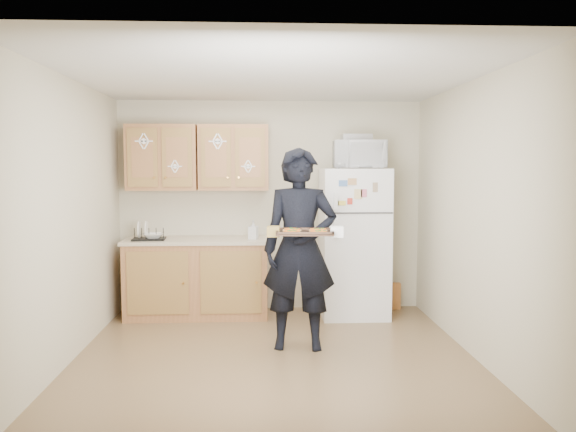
{
  "coord_description": "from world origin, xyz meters",
  "views": [
    {
      "loc": [
        -0.12,
        -4.94,
        1.71
      ],
      "look_at": [
        0.14,
        0.45,
        1.24
      ],
      "focal_mm": 35.0,
      "sensor_mm": 36.0,
      "label": 1
    }
  ],
  "objects_px": {
    "refrigerator": "(354,242)",
    "baking_tray": "(305,233)",
    "dish_rack": "(149,234)",
    "person": "(300,249)",
    "microwave": "(359,155)"
  },
  "relations": [
    {
      "from": "microwave",
      "to": "dish_rack",
      "type": "height_order",
      "value": "microwave"
    },
    {
      "from": "baking_tray",
      "to": "dish_rack",
      "type": "height_order",
      "value": "baking_tray"
    },
    {
      "from": "refrigerator",
      "to": "baking_tray",
      "type": "xyz_separation_m",
      "value": [
        -0.68,
        -1.46,
        0.29
      ]
    },
    {
      "from": "person",
      "to": "baking_tray",
      "type": "relative_size",
      "value": 3.79
    },
    {
      "from": "refrigerator",
      "to": "person",
      "type": "distance_m",
      "value": 1.36
    },
    {
      "from": "baking_tray",
      "to": "microwave",
      "type": "height_order",
      "value": "microwave"
    },
    {
      "from": "refrigerator",
      "to": "person",
      "type": "bearing_deg",
      "value": -121.29
    },
    {
      "from": "refrigerator",
      "to": "baking_tray",
      "type": "distance_m",
      "value": 1.63
    },
    {
      "from": "person",
      "to": "microwave",
      "type": "distance_m",
      "value": 1.62
    },
    {
      "from": "baking_tray",
      "to": "person",
      "type": "bearing_deg",
      "value": 99.81
    },
    {
      "from": "baking_tray",
      "to": "dish_rack",
      "type": "distance_m",
      "value": 2.19
    },
    {
      "from": "refrigerator",
      "to": "baking_tray",
      "type": "bearing_deg",
      "value": -114.97
    },
    {
      "from": "person",
      "to": "baking_tray",
      "type": "bearing_deg",
      "value": -80.19
    },
    {
      "from": "person",
      "to": "refrigerator",
      "type": "bearing_deg",
      "value": 63.61
    },
    {
      "from": "person",
      "to": "dish_rack",
      "type": "bearing_deg",
      "value": 150.13
    }
  ]
}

